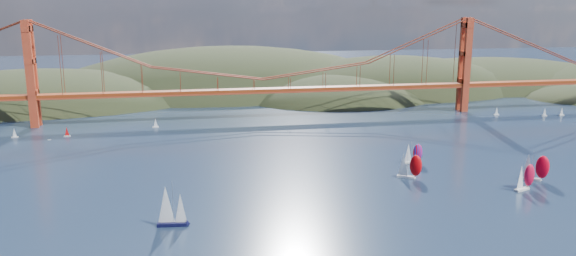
# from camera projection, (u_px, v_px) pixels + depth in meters

# --- Properties ---
(headlands) EXTENTS (725.00, 225.00, 96.00)m
(headlands) POSITION_uv_depth(u_px,v_px,m) (305.00, 106.00, 420.23)
(headlands) COLOR black
(headlands) RESTS_ON ground
(bridge) EXTENTS (552.00, 12.00, 55.00)m
(bridge) POSITION_uv_depth(u_px,v_px,m) (260.00, 61.00, 307.85)
(bridge) COLOR maroon
(bridge) RESTS_ON ground
(sloop_navy) EXTENTS (8.86, 5.31, 13.45)m
(sloop_navy) POSITION_uv_depth(u_px,v_px,m) (170.00, 207.00, 162.19)
(sloop_navy) COLOR black
(sloop_navy) RESTS_ON ground
(racer_0) EXTENTS (9.04, 6.85, 10.21)m
(racer_0) POSITION_uv_depth(u_px,v_px,m) (409.00, 165.00, 206.81)
(racer_0) COLOR white
(racer_0) RESTS_ON ground
(racer_1) EXTENTS (9.07, 5.95, 10.14)m
(racer_1) POSITION_uv_depth(u_px,v_px,m) (525.00, 177.00, 193.62)
(racer_1) COLOR silver
(racer_1) RESTS_ON ground
(racer_2) EXTENTS (9.47, 7.69, 10.83)m
(racer_2) POSITION_uv_depth(u_px,v_px,m) (535.00, 167.00, 204.10)
(racer_2) COLOR white
(racer_2) RESTS_ON ground
(racer_rwb) EXTENTS (7.79, 3.13, 9.00)m
(racer_rwb) POSITION_uv_depth(u_px,v_px,m) (413.00, 153.00, 225.88)
(racer_rwb) COLOR silver
(racer_rwb) RESTS_ON ground
(distant_boat_1) EXTENTS (3.00, 2.00, 4.70)m
(distant_boat_1) POSITION_uv_depth(u_px,v_px,m) (14.00, 133.00, 268.99)
(distant_boat_1) COLOR silver
(distant_boat_1) RESTS_ON ground
(distant_boat_2) EXTENTS (3.00, 2.00, 4.70)m
(distant_boat_2) POSITION_uv_depth(u_px,v_px,m) (67.00, 132.00, 271.09)
(distant_boat_2) COLOR silver
(distant_boat_2) RESTS_ON ground
(distant_boat_3) EXTENTS (3.00, 2.00, 4.70)m
(distant_boat_3) POSITION_uv_depth(u_px,v_px,m) (156.00, 123.00, 290.95)
(distant_boat_3) COLOR silver
(distant_boat_3) RESTS_ON ground
(distant_boat_4) EXTENTS (3.00, 2.00, 4.70)m
(distant_boat_4) POSITION_uv_depth(u_px,v_px,m) (497.00, 111.00, 322.70)
(distant_boat_4) COLOR silver
(distant_boat_4) RESTS_ON ground
(distant_boat_5) EXTENTS (3.00, 2.00, 4.70)m
(distant_boat_5) POSITION_uv_depth(u_px,v_px,m) (545.00, 112.00, 319.92)
(distant_boat_5) COLOR silver
(distant_boat_5) RESTS_ON ground
(distant_boat_6) EXTENTS (3.00, 2.00, 4.70)m
(distant_boat_6) POSITION_uv_depth(u_px,v_px,m) (562.00, 111.00, 321.49)
(distant_boat_6) COLOR silver
(distant_boat_6) RESTS_ON ground
(gull) EXTENTS (0.90, 0.25, 0.17)m
(gull) POSITION_uv_depth(u_px,v_px,m) (49.00, 140.00, 138.95)
(gull) COLOR white
(gull) RESTS_ON ground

